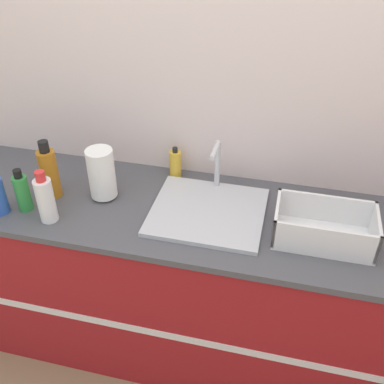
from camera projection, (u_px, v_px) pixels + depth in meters
wall_back at (203, 91)px, 1.96m from camera, size 4.66×0.06×2.60m
counter_cabinet at (185, 282)px, 2.19m from camera, size 2.29×0.64×0.90m
sink at (208, 209)px, 1.90m from camera, size 0.47×0.43×0.25m
paper_towel_roll at (102, 174)px, 1.94m from camera, size 0.12×0.12×0.24m
dish_rack at (324, 229)px, 1.75m from camera, size 0.38×0.22×0.14m
bottle_amber at (49, 172)px, 1.95m from camera, size 0.08×0.08×0.27m
bottle_green at (22, 192)px, 1.89m from camera, size 0.06×0.06×0.20m
bottle_white_spray at (46, 199)px, 1.81m from camera, size 0.07×0.07×0.24m
soap_dispenser at (175, 164)px, 2.11m from camera, size 0.06×0.06×0.15m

